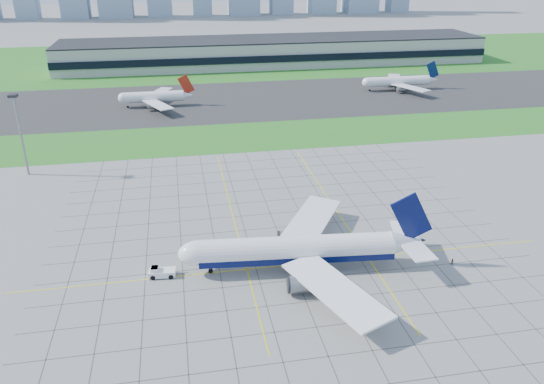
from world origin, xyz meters
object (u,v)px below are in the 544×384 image
object	(u,v)px
crew_far	(453,262)
pushback_tug	(161,272)
distant_jet_1	(155,97)
light_mast	(19,125)
distant_jet_2	(399,81)
crew_near	(157,274)
airliner	(299,250)

from	to	relation	value
crew_far	pushback_tug	bearing A→B (deg)	-174.51
pushback_tug	distant_jet_1	size ratio (longest dim) A/B	0.20
light_mast	distant_jet_1	bearing A→B (deg)	63.14
light_mast	distant_jet_2	bearing A→B (deg)	28.22
light_mast	distant_jet_1	world-z (taller)	light_mast
light_mast	crew_near	distance (m)	79.74
distant_jet_1	distant_jet_2	xyz separation A→B (m)	(121.01, 9.99, 0.00)
light_mast	pushback_tug	xyz separation A→B (m)	(41.41, -66.31, -15.14)
crew_near	crew_far	xyz separation A→B (m)	(64.87, -6.59, -0.14)
crew_far	distant_jet_2	world-z (taller)	distant_jet_2
airliner	pushback_tug	size ratio (longest dim) A/B	6.61
distant_jet_2	light_mast	bearing A→B (deg)	-151.78
light_mast	crew_near	bearing A→B (deg)	-58.73
distant_jet_2	crew_far	bearing A→B (deg)	-108.67
light_mast	crew_far	xyz separation A→B (m)	(105.50, -73.48, -15.40)
light_mast	airliner	xyz separation A→B (m)	(71.20, -68.67, -11.40)
light_mast	distant_jet_1	distance (m)	85.36
crew_near	crew_far	size ratio (longest dim) A/B	1.18
crew_far	distant_jet_1	xyz separation A→B (m)	(-67.30, 148.91, 3.70)
distant_jet_1	crew_near	bearing A→B (deg)	-89.02
pushback_tug	crew_near	distance (m)	0.98
airliner	crew_far	bearing A→B (deg)	-2.74
airliner	distant_jet_2	bearing A→B (deg)	65.52
light_mast	crew_far	size ratio (longest dim) A/B	16.41
distant_jet_1	pushback_tug	bearing A→B (deg)	-88.70
pushback_tug	light_mast	bearing A→B (deg)	127.24
pushback_tug	distant_jet_2	xyz separation A→B (m)	(117.80, 151.73, 3.45)
light_mast	airliner	size ratio (longest dim) A/B	0.46
distant_jet_1	crew_far	bearing A→B (deg)	-65.68
pushback_tug	crew_near	world-z (taller)	pushback_tug
pushback_tug	crew_far	bearing A→B (deg)	-1.13
crew_near	distant_jet_2	distance (m)	193.07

